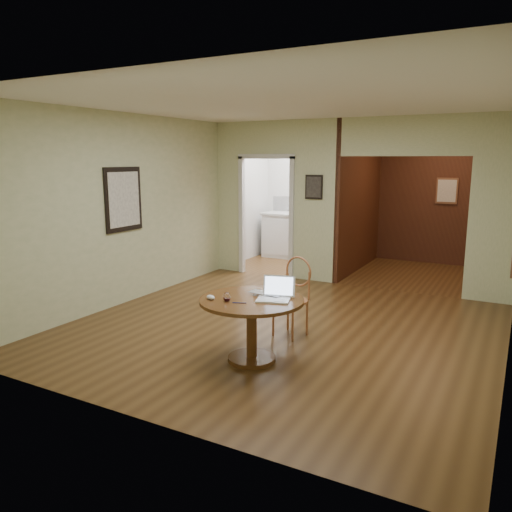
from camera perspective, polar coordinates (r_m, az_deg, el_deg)
The scene contains 11 objects.
floor at distance 6.23m, azimuth 2.84°, elevation -8.31°, with size 5.00×5.00×0.00m, color #472C14.
room_shell at distance 8.95m, azimuth 8.87°, elevation 5.97°, with size 5.20×7.50×5.00m.
dining_table at distance 5.14m, azimuth -0.50°, elevation -6.75°, with size 1.07×1.07×0.67m.
chair at distance 5.90m, azimuth 4.32°, elevation -4.13°, with size 0.47×0.47×0.94m.
open_laptop at distance 5.06m, azimuth 2.30°, elevation -4.26°, with size 0.38×0.37×0.23m.
closed_laptop at distance 5.16m, azimuth 0.81°, elevation -4.49°, with size 0.36×0.23×0.03m, color #A8A8AD.
mouse at distance 5.07m, azimuth -5.19°, elevation -4.72°, with size 0.11×0.06×0.05m, color white.
wine_glass at distance 5.00m, azimuth -3.35°, elevation -4.68°, with size 0.08×0.08×0.09m, color white, non-canonical shape.
pen at distance 4.93m, azimuth -1.92°, elevation -5.37°, with size 0.01×0.01×0.14m, color navy.
kitchen_cabinet at distance 10.39m, azimuth 6.22°, elevation 2.21°, with size 2.06×0.60×0.94m.
grocery_bag at distance 10.23m, azimuth 7.47°, elevation 5.62°, with size 0.33×0.28×0.33m, color beige.
Camera 1 is at (2.53, -5.30, 2.07)m, focal length 35.00 mm.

